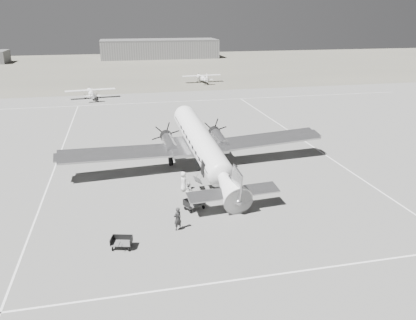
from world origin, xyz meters
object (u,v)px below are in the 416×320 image
Objects in this scene: passenger at (183,181)px; light_plane_right at (202,79)px; light_plane_left at (91,94)px; baggage_cart_far at (122,243)px; ramp_agent at (189,190)px; dc3_airliner at (204,149)px; ground_crew at (178,219)px; baggage_cart_near at (194,204)px; hangar_main at (159,49)px.

light_plane_right is at bearing -12.95° from passenger.
light_plane_left is 1.00× the size of light_plane_right.
baggage_cart_far is at bearing 146.97° from passenger.
light_plane_left reaches higher than ramp_agent.
light_plane_right is 62.12m from passenger.
dc3_airliner is 15.16m from baggage_cart_far.
ground_crew is at bearing -88.70° from light_plane_left.
passenger reaches higher than baggage_cart_far.
baggage_cart_far is at bearing -165.97° from baggage_cart_near.
light_plane_left reaches higher than baggage_cart_far.
passenger reaches higher than baggage_cart_near.
light_plane_right is 65.95m from baggage_cart_near.
hangar_main is 116.71m from dc3_airliner.
dc3_airliner is at bearing -139.43° from ground_crew.
hangar_main is 120.58m from passenger.
passenger is (-10.60, -120.08, -2.38)m from hangar_main.
hangar_main is 122.39m from ramp_agent.
passenger is (-0.21, 1.84, 0.12)m from ramp_agent.
hangar_main reaches higher than light_plane_left.
baggage_cart_far is at bearing -93.28° from light_plane_left.
baggage_cart_far is 0.81× the size of ground_crew.
passenger is at bearing -130.43° from ground_crew.
baggage_cart_near is at bearing -86.11° from light_plane_left.
hangar_main is at bearing 97.63° from baggage_cart_far.
hangar_main is at bearing 66.06° from light_plane_left.
baggage_cart_far is at bearing -129.23° from dc3_airliner.
light_plane_right reaches higher than baggage_cart_near.
hangar_main is at bearing -17.96° from ramp_agent.
hangar_main reaches higher than dc3_airliner.
light_plane_left is (-20.99, -73.96, -2.32)m from hangar_main.
light_plane_right reaches higher than passenger.
light_plane_right is at bearing 53.34° from baggage_cart_near.
ground_crew reaches higher than passenger.
baggage_cart_near is 3.59m from ground_crew.
dc3_airliner is at bearing -107.27° from light_plane_right.
light_plane_left is at bearing -155.55° from light_plane_right.
baggage_cart_far is 0.82× the size of passenger.
dc3_airliner reaches higher than baggage_cart_far.
light_plane_left is 5.12× the size of ground_crew.
ground_crew is at bearing -95.48° from hangar_main.
hangar_main reaches higher than baggage_cart_far.
hangar_main is 1.48× the size of dc3_airliner.
ramp_agent is 1.85m from passenger.
baggage_cart_far is (-6.02, -4.77, -0.06)m from baggage_cart_near.
light_plane_right is at bearing -130.96° from ground_crew.
ramp_agent is at bearing -173.28° from passenger.
baggage_cart_far is (-16.36, -128.83, -2.88)m from hangar_main.
baggage_cart_near is 0.94× the size of passenger.
ramp_agent is at bearing -85.64° from light_plane_left.
dc3_airliner is at bearing -81.02° from light_plane_left.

